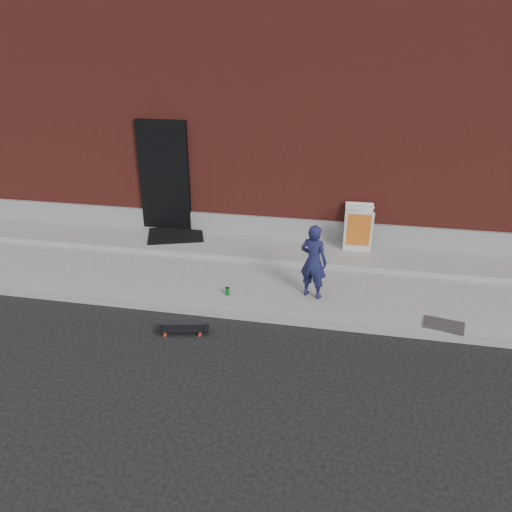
% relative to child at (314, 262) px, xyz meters
% --- Properties ---
extents(ground, '(80.00, 80.00, 0.00)m').
position_rel_child_xyz_m(ground, '(-0.69, -0.73, -0.76)').
color(ground, black).
rests_on(ground, ground).
extents(sidewalk, '(20.00, 3.00, 0.15)m').
position_rel_child_xyz_m(sidewalk, '(-0.69, 0.77, -0.69)').
color(sidewalk, gray).
rests_on(sidewalk, ground).
extents(apron, '(20.00, 1.20, 0.10)m').
position_rel_child_xyz_m(apron, '(-0.69, 1.67, -0.56)').
color(apron, gray).
rests_on(apron, sidewalk).
extents(building, '(20.00, 8.10, 5.00)m').
position_rel_child_xyz_m(building, '(-0.69, 6.26, 1.73)').
color(building, maroon).
rests_on(building, ground).
extents(child, '(0.52, 0.42, 1.23)m').
position_rel_child_xyz_m(child, '(0.00, 0.00, 0.00)').
color(child, '#181B44').
rests_on(child, sidewalk).
extents(skateboard, '(0.76, 0.34, 0.08)m').
position_rel_child_xyz_m(skateboard, '(-1.78, -1.26, -0.70)').
color(skateboard, red).
rests_on(skateboard, ground).
extents(pizza_sign, '(0.54, 0.63, 0.88)m').
position_rel_child_xyz_m(pizza_sign, '(0.68, 1.85, -0.08)').
color(pizza_sign, silver).
rests_on(pizza_sign, apron).
extents(soda_can, '(0.08, 0.08, 0.13)m').
position_rel_child_xyz_m(soda_can, '(-1.36, -0.24, -0.55)').
color(soda_can, '#197D2C').
rests_on(soda_can, sidewalk).
extents(doormat, '(1.34, 1.21, 0.03)m').
position_rel_child_xyz_m(doormat, '(-2.99, 1.86, -0.50)').
color(doormat, black).
rests_on(doormat, apron).
extents(utility_plate, '(0.63, 0.47, 0.02)m').
position_rel_child_xyz_m(utility_plate, '(1.98, -0.53, -0.61)').
color(utility_plate, '#58585D').
rests_on(utility_plate, sidewalk).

